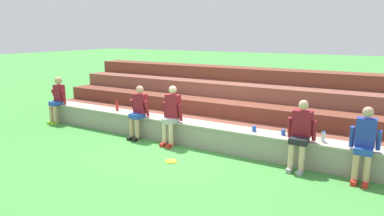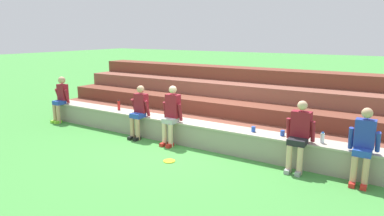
{
  "view_description": "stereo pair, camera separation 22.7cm",
  "coord_description": "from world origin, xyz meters",
  "views": [
    {
      "loc": [
        4.13,
        -6.61,
        2.65
      ],
      "look_at": [
        0.11,
        0.25,
        0.9
      ],
      "focal_mm": 31.76,
      "sensor_mm": 36.0,
      "label": 1
    },
    {
      "loc": [
        4.32,
        -6.49,
        2.65
      ],
      "look_at": [
        0.11,
        0.25,
        0.9
      ],
      "focal_mm": 31.76,
      "sensor_mm": 36.0,
      "label": 2
    }
  ],
  "objects": [
    {
      "name": "person_left_of_center",
      "position": [
        -1.32,
        -0.03,
        0.73
      ],
      "size": [
        0.51,
        0.52,
        1.36
      ],
      "color": "tan",
      "rests_on": "ground"
    },
    {
      "name": "stone_seating_wall",
      "position": [
        0.0,
        0.25,
        0.29
      ],
      "size": [
        9.61,
        0.54,
        0.56
      ],
      "color": "gray",
      "rests_on": "ground"
    },
    {
      "name": "frisbee",
      "position": [
        0.32,
        -1.0,
        0.01
      ],
      "size": [
        0.25,
        0.25,
        0.02
      ],
      "primitive_type": "cylinder",
      "color": "yellow",
      "rests_on": "ground"
    },
    {
      "name": "ground_plane",
      "position": [
        0.0,
        0.0,
        0.0
      ],
      "size": [
        80.0,
        80.0,
        0.0
      ],
      "primitive_type": "plane",
      "color": "#428E3D"
    },
    {
      "name": "water_bottle_near_right",
      "position": [
        -2.34,
        0.3,
        0.69
      ],
      "size": [
        0.07,
        0.07,
        0.28
      ],
      "color": "red",
      "rests_on": "stone_seating_wall"
    },
    {
      "name": "person_right_of_center",
      "position": [
        2.73,
        -0.0,
        0.74
      ],
      "size": [
        0.55,
        0.58,
        1.38
      ],
      "color": "#DBAD89",
      "rests_on": "ground"
    },
    {
      "name": "person_center",
      "position": [
        -0.31,
        -0.03,
        0.77
      ],
      "size": [
        0.52,
        0.5,
        1.44
      ],
      "color": "beige",
      "rests_on": "ground"
    },
    {
      "name": "water_bottle_mid_left",
      "position": [
        3.12,
        0.23,
        0.66
      ],
      "size": [
        0.08,
        0.08,
        0.22
      ],
      "color": "silver",
      "rests_on": "stone_seating_wall"
    },
    {
      "name": "plastic_cup_middle",
      "position": [
        1.69,
        0.25,
        0.62
      ],
      "size": [
        0.09,
        0.09,
        0.12
      ],
      "primitive_type": "cylinder",
      "color": "blue",
      "rests_on": "stone_seating_wall"
    },
    {
      "name": "person_far_left",
      "position": [
        -4.44,
        -0.02,
        0.74
      ],
      "size": [
        0.49,
        0.54,
        1.38
      ],
      "color": "tan",
      "rests_on": "ground"
    },
    {
      "name": "plastic_cup_left_end",
      "position": [
        2.32,
        0.28,
        0.62
      ],
      "size": [
        0.09,
        0.09,
        0.12
      ],
      "primitive_type": "cylinder",
      "color": "blue",
      "rests_on": "stone_seating_wall"
    },
    {
      "name": "brick_bleachers",
      "position": [
        0.0,
        2.7,
        0.6
      ],
      "size": [
        11.03,
        3.18,
        1.6
      ],
      "color": "brown",
      "rests_on": "ground"
    },
    {
      "name": "person_far_right",
      "position": [
        3.86,
        -0.04,
        0.74
      ],
      "size": [
        0.52,
        0.49,
        1.38
      ],
      "color": "tan",
      "rests_on": "ground"
    }
  ]
}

